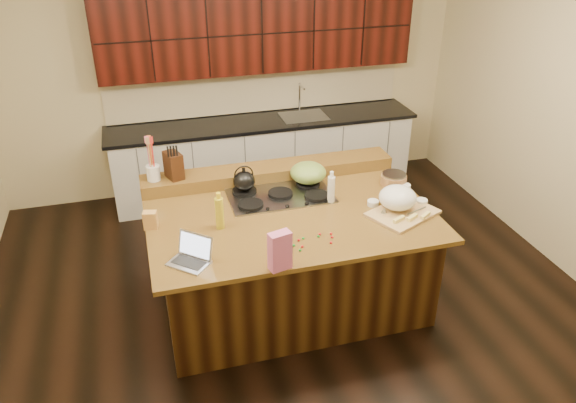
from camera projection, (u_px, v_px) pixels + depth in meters
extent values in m
cube|color=black|center=(289.00, 299.00, 5.22)|extent=(5.50, 5.00, 0.01)
cube|color=beige|center=(232.00, 81.00, 6.68)|extent=(5.50, 0.01, 2.70)
cube|color=beige|center=(447.00, 401.00, 2.45)|extent=(5.50, 0.01, 2.70)
cube|color=beige|center=(573.00, 132.00, 5.23)|extent=(0.01, 5.00, 2.70)
cube|color=black|center=(290.00, 259.00, 5.00)|extent=(2.22, 1.42, 0.88)
cube|color=black|center=(290.00, 214.00, 4.78)|extent=(2.40, 1.60, 0.04)
cube|color=black|center=(269.00, 172.00, 5.34)|extent=(2.40, 0.30, 0.12)
cube|color=gray|center=(280.00, 196.00, 5.02)|extent=(0.92, 0.52, 0.02)
cylinder|color=black|center=(244.00, 191.00, 5.05)|extent=(0.22, 0.22, 0.03)
cylinder|color=black|center=(308.00, 183.00, 5.20)|extent=(0.22, 0.22, 0.03)
cylinder|color=black|center=(251.00, 205.00, 4.83)|extent=(0.22, 0.22, 0.03)
cylinder|color=black|center=(317.00, 196.00, 4.98)|extent=(0.22, 0.22, 0.03)
cylinder|color=black|center=(280.00, 194.00, 5.01)|extent=(0.22, 0.22, 0.03)
cube|color=silver|center=(264.00, 158.00, 6.90)|extent=(3.60, 0.62, 0.90)
cube|color=black|center=(264.00, 122.00, 6.68)|extent=(3.70, 0.66, 0.04)
cube|color=gray|center=(304.00, 117.00, 6.79)|extent=(0.55, 0.42, 0.01)
cylinder|color=gray|center=(299.00, 97.00, 6.85)|extent=(0.02, 0.02, 0.36)
cube|color=black|center=(259.00, 31.00, 6.31)|extent=(3.60, 0.34, 0.90)
cube|color=beige|center=(257.00, 91.00, 6.80)|extent=(3.60, 0.03, 0.50)
ellipsoid|color=black|center=(244.00, 181.00, 5.00)|extent=(0.25, 0.25, 0.18)
ellipsoid|color=olive|center=(308.00, 173.00, 5.14)|extent=(0.36, 0.36, 0.18)
cube|color=#B7B7BC|center=(189.00, 263.00, 4.10)|extent=(0.34, 0.34, 0.01)
cube|color=black|center=(189.00, 262.00, 4.10)|extent=(0.26, 0.25, 0.00)
cube|color=#B7B7BC|center=(195.00, 245.00, 4.13)|extent=(0.25, 0.24, 0.18)
cube|color=silver|center=(195.00, 246.00, 4.13)|extent=(0.22, 0.21, 0.16)
cylinder|color=gold|center=(220.00, 213.00, 4.49)|extent=(0.09, 0.09, 0.27)
cylinder|color=silver|center=(331.00, 190.00, 4.87)|extent=(0.07, 0.07, 0.25)
cube|color=tan|center=(403.00, 213.00, 4.74)|extent=(0.66, 0.59, 0.02)
ellipsoid|color=white|center=(398.00, 198.00, 4.75)|extent=(0.32, 0.32, 0.20)
cube|color=#EDD872|center=(399.00, 219.00, 4.59)|extent=(0.12, 0.03, 0.03)
cube|color=#EDD872|center=(412.00, 217.00, 4.62)|extent=(0.12, 0.03, 0.03)
cube|color=#EDD872|center=(425.00, 215.00, 4.65)|extent=(0.12, 0.03, 0.03)
cylinder|color=gray|center=(417.00, 211.00, 4.74)|extent=(0.21, 0.09, 0.01)
cylinder|color=white|center=(422.00, 202.00, 4.89)|extent=(0.13, 0.13, 0.04)
cylinder|color=white|center=(373.00, 203.00, 4.87)|extent=(0.10, 0.10, 0.04)
cylinder|color=white|center=(405.00, 187.00, 5.14)|extent=(0.13, 0.13, 0.04)
cylinder|color=#996B3F|center=(394.00, 180.00, 5.22)|extent=(0.32, 0.32, 0.09)
cone|color=silver|center=(384.00, 212.00, 4.72)|extent=(0.09, 0.09, 0.07)
cube|color=#D7659A|center=(280.00, 251.00, 3.99)|extent=(0.18, 0.12, 0.30)
cylinder|color=white|center=(199.00, 252.00, 4.23)|extent=(0.20, 0.20, 0.01)
cube|color=#CD9248|center=(150.00, 220.00, 4.51)|extent=(0.12, 0.10, 0.15)
cylinder|color=white|center=(153.00, 173.00, 5.02)|extent=(0.15, 0.15, 0.14)
cube|color=black|center=(174.00, 165.00, 5.04)|extent=(0.18, 0.22, 0.24)
ellipsoid|color=red|center=(331.00, 234.00, 4.46)|extent=(0.02, 0.02, 0.02)
ellipsoid|color=#198C26|center=(300.00, 250.00, 4.25)|extent=(0.02, 0.02, 0.02)
ellipsoid|color=red|center=(332.00, 237.00, 4.41)|extent=(0.02, 0.02, 0.02)
ellipsoid|color=#198C26|center=(303.00, 238.00, 4.40)|extent=(0.02, 0.02, 0.02)
ellipsoid|color=red|center=(331.00, 243.00, 4.34)|extent=(0.02, 0.02, 0.02)
ellipsoid|color=#198C26|center=(285.00, 246.00, 4.31)|extent=(0.02, 0.02, 0.02)
ellipsoid|color=red|center=(299.00, 240.00, 4.37)|extent=(0.02, 0.02, 0.02)
ellipsoid|color=#198C26|center=(277.00, 244.00, 4.33)|extent=(0.02, 0.02, 0.02)
ellipsoid|color=red|center=(302.00, 246.00, 4.30)|extent=(0.02, 0.02, 0.02)
ellipsoid|color=#198C26|center=(318.00, 236.00, 4.42)|extent=(0.02, 0.02, 0.02)
ellipsoid|color=red|center=(320.00, 234.00, 4.45)|extent=(0.02, 0.02, 0.02)
ellipsoid|color=#198C26|center=(294.00, 245.00, 4.31)|extent=(0.02, 0.02, 0.02)
ellipsoid|color=red|center=(283.00, 251.00, 4.24)|extent=(0.02, 0.02, 0.02)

